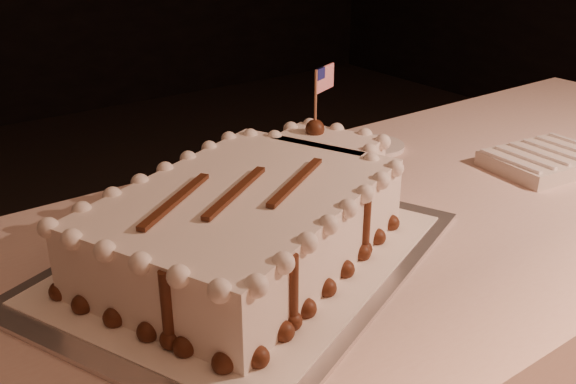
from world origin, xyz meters
TOP-DOWN VIEW (x-y plane):
  - cake_board at (-0.23, 0.61)m, footprint 0.76×0.67m
  - doily at (-0.23, 0.61)m, footprint 0.68×0.61m
  - sheet_cake at (-0.20, 0.62)m, footprint 0.62×0.48m
  - napkin_stack at (0.48, 0.57)m, footprint 0.25×0.19m
  - side_plate at (0.28, 0.86)m, footprint 0.13×0.13m

SIDE VIEW (x-z plane):
  - cake_board at x=-0.23m, z-range 0.75..0.76m
  - side_plate at x=0.28m, z-range 0.75..0.76m
  - doily at x=-0.23m, z-range 0.76..0.76m
  - napkin_stack at x=0.48m, z-range 0.75..0.79m
  - sheet_cake at x=-0.20m, z-range 0.70..0.93m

